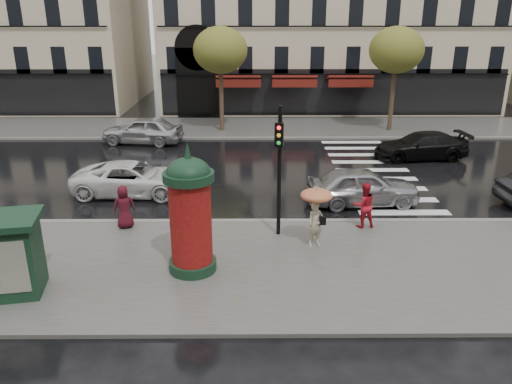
{
  "coord_description": "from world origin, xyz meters",
  "views": [
    {
      "loc": [
        0.02,
        -14.18,
        7.51
      ],
      "look_at": [
        0.12,
        1.5,
        1.79
      ],
      "focal_mm": 35.0,
      "sensor_mm": 36.0,
      "label": 1
    }
  ],
  "objects_px": {
    "car_black": "(421,146)",
    "car_far_silver": "(142,130)",
    "man_burgundy": "(124,207)",
    "traffic_light": "(279,159)",
    "car_white": "(133,179)",
    "woman_red": "(364,205)",
    "morris_column": "(190,211)",
    "newsstand": "(8,255)",
    "woman_umbrella": "(316,208)",
    "car_silver": "(363,186)"
  },
  "relations": [
    {
      "from": "car_white",
      "to": "car_black",
      "type": "distance_m",
      "value": 15.19
    },
    {
      "from": "car_silver",
      "to": "traffic_light",
      "type": "bearing_deg",
      "value": 127.33
    },
    {
      "from": "woman_red",
      "to": "car_black",
      "type": "bearing_deg",
      "value": -125.43
    },
    {
      "from": "car_white",
      "to": "car_far_silver",
      "type": "xyz_separation_m",
      "value": [
        -1.39,
        8.8,
        0.11
      ]
    },
    {
      "from": "woman_red",
      "to": "car_white",
      "type": "bearing_deg",
      "value": -29.48
    },
    {
      "from": "woman_red",
      "to": "traffic_light",
      "type": "xyz_separation_m",
      "value": [
        -3.11,
        -0.69,
        1.91
      ]
    },
    {
      "from": "morris_column",
      "to": "car_white",
      "type": "xyz_separation_m",
      "value": [
        -3.36,
        6.95,
        -1.32
      ]
    },
    {
      "from": "woman_red",
      "to": "car_white",
      "type": "height_order",
      "value": "woman_red"
    },
    {
      "from": "car_silver",
      "to": "car_far_silver",
      "type": "height_order",
      "value": "car_far_silver"
    },
    {
      "from": "woman_red",
      "to": "morris_column",
      "type": "relative_size",
      "value": 0.42
    },
    {
      "from": "woman_red",
      "to": "car_white",
      "type": "relative_size",
      "value": 0.33
    },
    {
      "from": "newsstand",
      "to": "car_far_silver",
      "type": "relative_size",
      "value": 0.48
    },
    {
      "from": "man_burgundy",
      "to": "traffic_light",
      "type": "bearing_deg",
      "value": 153.15
    },
    {
      "from": "car_silver",
      "to": "newsstand",
      "type": "bearing_deg",
      "value": 117.38
    },
    {
      "from": "man_burgundy",
      "to": "car_white",
      "type": "height_order",
      "value": "man_burgundy"
    },
    {
      "from": "newsstand",
      "to": "man_burgundy",
      "type": "bearing_deg",
      "value": 65.11
    },
    {
      "from": "newsstand",
      "to": "car_silver",
      "type": "height_order",
      "value": "newsstand"
    },
    {
      "from": "car_white",
      "to": "car_black",
      "type": "relative_size",
      "value": 1.03
    },
    {
      "from": "traffic_light",
      "to": "car_black",
      "type": "bearing_deg",
      "value": 50.71
    },
    {
      "from": "woman_umbrella",
      "to": "traffic_light",
      "type": "height_order",
      "value": "traffic_light"
    },
    {
      "from": "morris_column",
      "to": "newsstand",
      "type": "relative_size",
      "value": 1.75
    },
    {
      "from": "morris_column",
      "to": "newsstand",
      "type": "bearing_deg",
      "value": -165.23
    },
    {
      "from": "car_black",
      "to": "car_far_silver",
      "type": "xyz_separation_m",
      "value": [
        -15.57,
        3.36,
        0.1
      ]
    },
    {
      "from": "woman_umbrella",
      "to": "car_far_silver",
      "type": "relative_size",
      "value": 0.43
    },
    {
      "from": "woman_red",
      "to": "man_burgundy",
      "type": "bearing_deg",
      "value": -6.93
    },
    {
      "from": "woman_red",
      "to": "car_silver",
      "type": "bearing_deg",
      "value": -107.8
    },
    {
      "from": "newsstand",
      "to": "car_silver",
      "type": "xyz_separation_m",
      "value": [
        11.13,
        6.97,
        -0.51
      ]
    },
    {
      "from": "woman_umbrella",
      "to": "morris_column",
      "type": "xyz_separation_m",
      "value": [
        -3.89,
        -1.63,
        0.56
      ]
    },
    {
      "from": "traffic_light",
      "to": "car_black",
      "type": "height_order",
      "value": "traffic_light"
    },
    {
      "from": "woman_red",
      "to": "woman_umbrella",
      "type": "bearing_deg",
      "value": 31.3
    },
    {
      "from": "newsstand",
      "to": "morris_column",
      "type": "bearing_deg",
      "value": 14.77
    },
    {
      "from": "man_burgundy",
      "to": "car_far_silver",
      "type": "distance_m",
      "value": 12.75
    },
    {
      "from": "woman_red",
      "to": "newsstand",
      "type": "distance_m",
      "value": 11.53
    },
    {
      "from": "morris_column",
      "to": "car_far_silver",
      "type": "distance_m",
      "value": 16.49
    },
    {
      "from": "woman_umbrella",
      "to": "traffic_light",
      "type": "bearing_deg",
      "value": 145.19
    },
    {
      "from": "woman_umbrella",
      "to": "morris_column",
      "type": "bearing_deg",
      "value": -157.22
    },
    {
      "from": "traffic_light",
      "to": "car_silver",
      "type": "distance_m",
      "value": 5.27
    },
    {
      "from": "car_silver",
      "to": "woman_umbrella",
      "type": "bearing_deg",
      "value": 144.67
    },
    {
      "from": "morris_column",
      "to": "car_far_silver",
      "type": "bearing_deg",
      "value": 106.8
    },
    {
      "from": "morris_column",
      "to": "traffic_light",
      "type": "bearing_deg",
      "value": 42.3
    },
    {
      "from": "man_burgundy",
      "to": "car_far_silver",
      "type": "bearing_deg",
      "value": -100.84
    },
    {
      "from": "car_white",
      "to": "car_black",
      "type": "xyz_separation_m",
      "value": [
        14.18,
        5.43,
        0.01
      ]
    },
    {
      "from": "man_burgundy",
      "to": "traffic_light",
      "type": "xyz_separation_m",
      "value": [
        5.48,
        -0.69,
        1.95
      ]
    },
    {
      "from": "newsstand",
      "to": "car_white",
      "type": "height_order",
      "value": "newsstand"
    },
    {
      "from": "morris_column",
      "to": "traffic_light",
      "type": "xyz_separation_m",
      "value": [
        2.7,
        2.46,
        0.84
      ]
    },
    {
      "from": "traffic_light",
      "to": "car_silver",
      "type": "relative_size",
      "value": 0.99
    },
    {
      "from": "morris_column",
      "to": "car_silver",
      "type": "relative_size",
      "value": 0.87
    },
    {
      "from": "man_burgundy",
      "to": "car_black",
      "type": "distance_m",
      "value": 16.45
    },
    {
      "from": "woman_umbrella",
      "to": "traffic_light",
      "type": "distance_m",
      "value": 2.01
    },
    {
      "from": "woman_red",
      "to": "car_silver",
      "type": "height_order",
      "value": "woman_red"
    }
  ]
}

